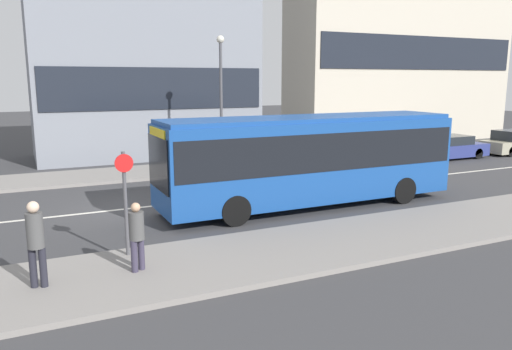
% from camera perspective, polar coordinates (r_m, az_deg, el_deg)
% --- Properties ---
extents(ground_plane, '(120.00, 120.00, 0.00)m').
position_cam_1_polar(ground_plane, '(17.81, -14.70, -3.79)').
color(ground_plane, '#3A3A3D').
extents(sidewalk_near, '(44.00, 3.50, 0.13)m').
position_cam_1_polar(sidewalk_near, '(11.98, -8.95, -10.47)').
color(sidewalk_near, gray).
rests_on(sidewalk_near, ground_plane).
extents(sidewalk_far, '(44.00, 3.50, 0.13)m').
position_cam_1_polar(sidewalk_far, '(23.84, -17.56, -0.11)').
color(sidewalk_far, gray).
rests_on(sidewalk_far, ground_plane).
extents(lane_centerline, '(41.80, 0.16, 0.01)m').
position_cam_1_polar(lane_centerline, '(17.81, -14.70, -3.77)').
color(lane_centerline, silver).
rests_on(lane_centerline, ground_plane).
extents(apartment_block_left_tower, '(12.37, 5.67, 14.27)m').
position_cam_1_polar(apartment_block_left_tower, '(30.18, -12.75, 15.81)').
color(apartment_block_left_tower, gray).
rests_on(apartment_block_left_tower, ground_plane).
extents(city_bus, '(10.64, 2.54, 3.16)m').
position_cam_1_polar(city_bus, '(17.40, 6.08, 2.28)').
color(city_bus, '#194793').
rests_on(city_bus, ground_plane).
extents(parked_car_0, '(4.43, 1.76, 1.43)m').
position_cam_1_polar(parked_car_0, '(26.70, 13.63, 2.53)').
color(parked_car_0, silver).
rests_on(parked_car_0, ground_plane).
extents(parked_car_1, '(4.37, 1.76, 1.30)m').
position_cam_1_polar(parked_car_1, '(30.13, 21.22, 2.93)').
color(parked_car_1, navy).
rests_on(parked_car_1, ground_plane).
extents(pedestrian_near_stop, '(0.34, 0.34, 1.84)m').
position_cam_1_polar(pedestrian_near_stop, '(11.27, -23.88, -6.65)').
color(pedestrian_near_stop, '#23232D').
rests_on(pedestrian_near_stop, sidewalk_near).
extents(pedestrian_down_pavement, '(0.34, 0.34, 1.59)m').
position_cam_1_polar(pedestrian_down_pavement, '(11.55, -13.47, -6.43)').
color(pedestrian_down_pavement, '#383347').
rests_on(pedestrian_down_pavement, sidewalk_near).
extents(bus_stop_sign, '(0.44, 0.12, 2.58)m').
position_cam_1_polar(bus_stop_sign, '(12.47, -14.72, -2.27)').
color(bus_stop_sign, '#4C4C51').
rests_on(bus_stop_sign, sidewalk_near).
extents(street_lamp, '(0.36, 0.36, 6.29)m').
position_cam_1_polar(street_lamp, '(24.14, -4.03, 9.93)').
color(street_lamp, '#4C4C51').
rests_on(street_lamp, sidewalk_far).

